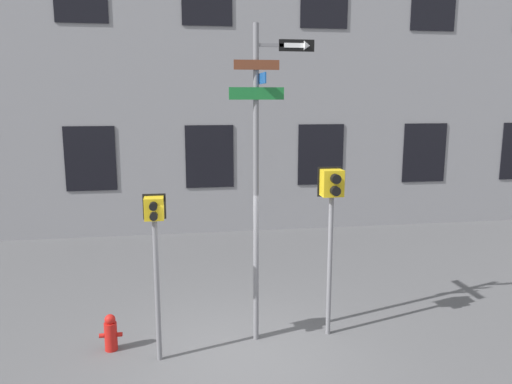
# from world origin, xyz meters

# --- Properties ---
(ground_plane) EXTENTS (60.00, 60.00, 0.00)m
(ground_plane) POSITION_xyz_m (0.00, 0.00, 0.00)
(ground_plane) COLOR #515154
(street_sign_pole) EXTENTS (1.35, 1.04, 5.17)m
(street_sign_pole) POSITION_xyz_m (0.35, 0.49, 3.08)
(street_sign_pole) COLOR slate
(street_sign_pole) RESTS_ON ground_plane
(pedestrian_signal_left) EXTENTS (0.34, 0.40, 2.63)m
(pedestrian_signal_left) POSITION_xyz_m (-1.32, 0.05, 2.01)
(pedestrian_signal_left) COLOR slate
(pedestrian_signal_left) RESTS_ON ground_plane
(pedestrian_signal_right) EXTENTS (0.41, 0.40, 2.92)m
(pedestrian_signal_right) POSITION_xyz_m (1.55, 0.48, 2.32)
(pedestrian_signal_right) COLOR slate
(pedestrian_signal_right) RESTS_ON ground_plane
(fire_hydrant) EXTENTS (0.36, 0.20, 0.61)m
(fire_hydrant) POSITION_xyz_m (-2.11, 0.49, 0.29)
(fire_hydrant) COLOR red
(fire_hydrant) RESTS_ON ground_plane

